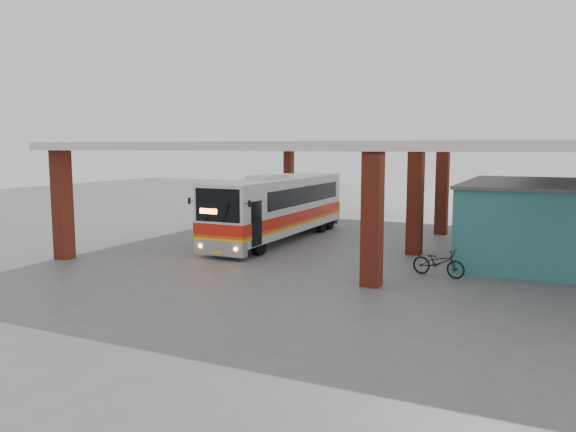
% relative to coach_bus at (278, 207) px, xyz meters
% --- Properties ---
extents(ground, '(90.00, 90.00, 0.00)m').
position_rel_coach_bus_xyz_m(ground, '(3.74, -3.74, -1.59)').
color(ground, '#515154').
rests_on(ground, ground).
extents(brick_columns, '(20.10, 21.60, 4.35)m').
position_rel_coach_bus_xyz_m(brick_columns, '(5.17, 1.26, 0.58)').
color(brick_columns, maroon).
rests_on(brick_columns, ground).
extents(canopy_roof, '(21.00, 23.00, 0.30)m').
position_rel_coach_bus_xyz_m(canopy_roof, '(4.24, 2.76, 2.91)').
color(canopy_roof, beige).
rests_on(canopy_roof, brick_columns).
extents(shop_building, '(5.20, 8.20, 3.11)m').
position_rel_coach_bus_xyz_m(shop_building, '(11.24, 0.26, -0.03)').
color(shop_building, '#2B6C6C').
rests_on(shop_building, ground).
extents(coach_bus, '(2.42, 11.03, 3.20)m').
position_rel_coach_bus_xyz_m(coach_bus, '(0.00, 0.00, 0.00)').
color(coach_bus, silver).
rests_on(coach_bus, ground).
extents(motorcycle, '(1.98, 1.02, 0.99)m').
position_rel_coach_bus_xyz_m(motorcycle, '(8.44, -4.43, -1.10)').
color(motorcycle, black).
rests_on(motorcycle, ground).
extents(pedestrian, '(0.67, 0.56, 1.58)m').
position_rel_coach_bus_xyz_m(pedestrian, '(6.47, -5.86, -0.80)').
color(pedestrian, red).
rests_on(pedestrian, ground).
extents(red_chair, '(0.56, 0.56, 0.84)m').
position_rel_coach_bus_xyz_m(red_chair, '(8.62, 2.24, -1.20)').
color(red_chair, red).
rests_on(red_chair, ground).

